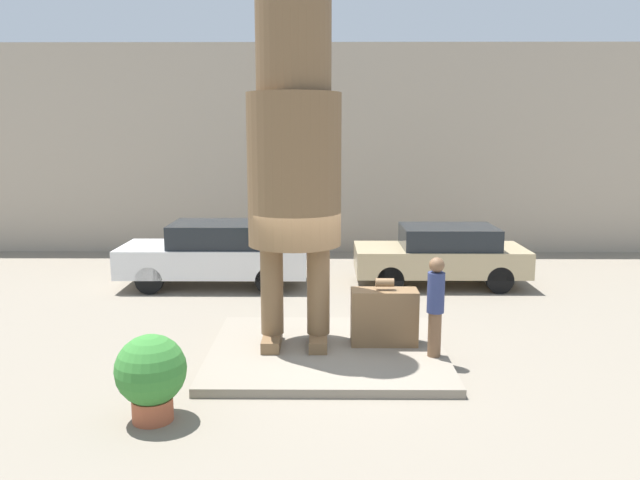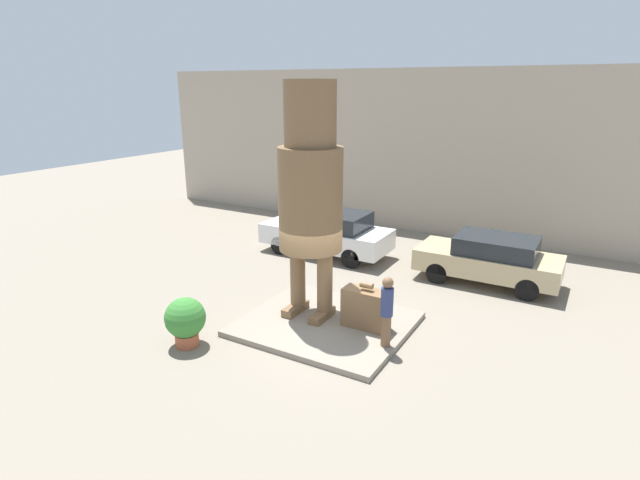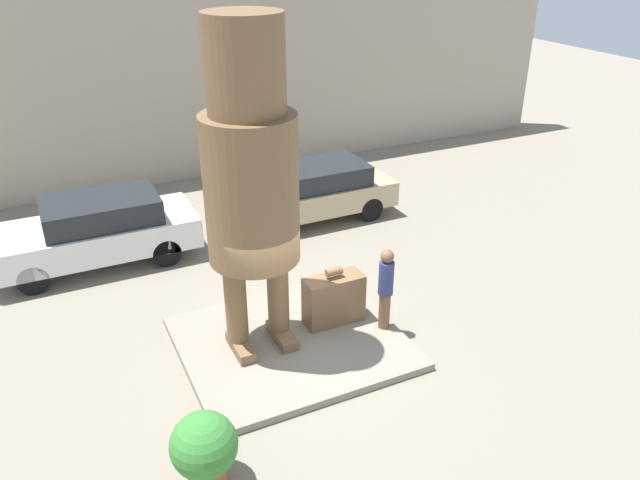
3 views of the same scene
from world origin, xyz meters
name	(u,v)px [view 2 (image 2 of 3)]	position (x,y,z in m)	size (l,w,h in m)	color
ground_plane	(326,326)	(0.00, 0.00, 0.00)	(60.00, 60.00, 0.00)	gray
pedestal	(326,324)	(0.00, 0.00, 0.07)	(4.05, 3.58, 0.15)	gray
building_backdrop	(446,154)	(0.00, 9.75, 3.28)	(28.00, 0.60, 6.55)	tan
statue_figure	(310,184)	(-0.56, 0.21, 3.59)	(1.59, 1.59, 5.88)	brown
giant_suitcase	(366,309)	(1.00, 0.23, 0.64)	(1.17, 0.49, 1.19)	brown
tourist	(387,309)	(1.79, -0.39, 1.07)	(0.29, 0.29, 1.69)	brown
parked_car_white	(327,232)	(-2.75, 5.01, 0.85)	(4.65, 1.88, 1.61)	silver
parked_car_tan	(490,258)	(2.92, 5.11, 0.80)	(4.25, 1.82, 1.51)	tan
planter_pot	(185,320)	(-2.37, -2.48, 0.66)	(0.96, 0.96, 1.20)	#AD5638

